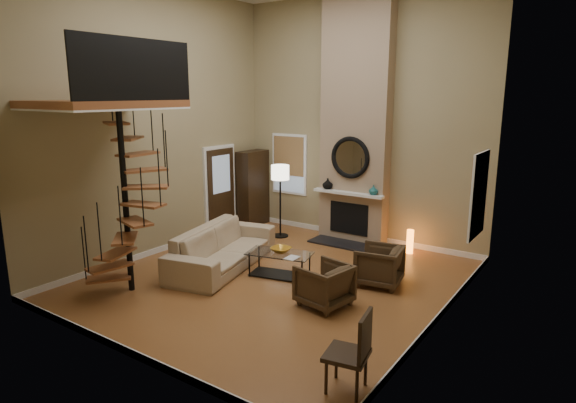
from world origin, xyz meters
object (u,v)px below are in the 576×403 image
Objects in this scene: sofa at (223,247)px; accent_lamp at (410,242)px; armchair_far at (328,286)px; coffee_table at (280,261)px; floor_lamp at (280,178)px; side_chair at (354,349)px; hutch at (253,189)px; armchair_near at (383,266)px.

accent_lamp is at bearing -56.94° from sofa.
armchair_far reaches higher than coffee_table.
side_chair is (4.27, -4.58, -0.89)m from floor_lamp.
hutch is 3.22m from sofa.
armchair_near is 1.02× the size of armchair_far.
sofa is 2.11× the size of coffee_table.
accent_lamp is (4.22, 0.06, -0.70)m from hutch.
sofa reaches higher than armchair_near.
hutch reaches higher than floor_lamp.
armchair_far is 4.14m from floor_lamp.
floor_lamp reaches higher than sofa.
hutch is 4.90m from armchair_near.
floor_lamp is (1.21, -0.49, 0.46)m from hutch.
floor_lamp is at bearing -169.52° from accent_lamp.
accent_lamp is at bearing 60.12° from coffee_table.
armchair_far is 3.33m from accent_lamp.
armchair_near is at bearing -82.84° from accent_lamp.
sofa is 3.61× the size of armchair_far.
sofa is at bearing -89.23° from armchair_far.
coffee_table is (-1.78, -0.68, -0.07)m from armchair_near.
hutch is 1.49× the size of coffee_table.
sofa is at bearing 150.64° from side_chair.
sofa is 4.61m from side_chair.
side_chair is at bearing -41.47° from coffee_table.
hutch is 1.39m from floor_lamp.
hutch is 1.95× the size of side_chair.
floor_lamp is (-3.25, 1.43, 1.06)m from armchair_near.
side_chair reaches higher than armchair_near.
side_chair reaches higher than armchair_far.
side_chair is (1.02, -3.15, 0.17)m from armchair_near.
coffee_table is at bearing 138.53° from side_chair.
armchair_far is 1.57m from coffee_table.
sofa is at bearing -83.75° from floor_lamp.
floor_lamp is 6.32m from side_chair.
sofa is 3.13m from armchair_near.
hutch is at bearing 14.37° from sofa.
hutch is at bearing -117.95° from armchair_far.
armchair_far is at bearing -113.01° from sofa.
armchair_far is 2.28m from side_chair.
armchair_near is 1.39m from armchair_far.
armchair_near is 0.60× the size of coffee_table.
sofa is at bearing -170.12° from coffee_table.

